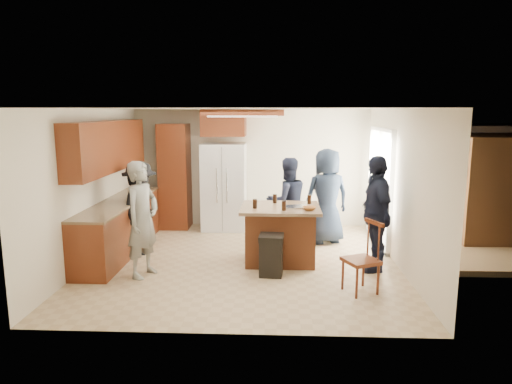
{
  "coord_description": "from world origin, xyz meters",
  "views": [
    {
      "loc": [
        0.53,
        -7.23,
        2.47
      ],
      "look_at": [
        0.21,
        0.14,
        1.15
      ],
      "focal_mm": 32.0,
      "sensor_mm": 36.0,
      "label": 1
    }
  ],
  "objects_px": {
    "person_counter": "(140,208)",
    "trash_bin": "(271,255)",
    "person_behind_left": "(287,202)",
    "kitchen_island": "(280,234)",
    "spindle_chair": "(362,260)",
    "person_behind_right": "(327,196)",
    "refrigerator": "(224,187)",
    "person_front_left": "(142,219)",
    "person_side_right": "(376,213)"
  },
  "relations": [
    {
      "from": "person_behind_right",
      "to": "person_front_left",
      "type": "bearing_deg",
      "value": 14.37
    },
    {
      "from": "person_behind_right",
      "to": "person_counter",
      "type": "xyz_separation_m",
      "value": [
        -3.3,
        -0.79,
        -0.08
      ]
    },
    {
      "from": "trash_bin",
      "to": "refrigerator",
      "type": "bearing_deg",
      "value": 110.49
    },
    {
      "from": "person_front_left",
      "to": "person_behind_left",
      "type": "relative_size",
      "value": 1.07
    },
    {
      "from": "person_behind_right",
      "to": "refrigerator",
      "type": "height_order",
      "value": "refrigerator"
    },
    {
      "from": "person_behind_left",
      "to": "refrigerator",
      "type": "height_order",
      "value": "refrigerator"
    },
    {
      "from": "person_front_left",
      "to": "spindle_chair",
      "type": "distance_m",
      "value": 3.24
    },
    {
      "from": "person_counter",
      "to": "spindle_chair",
      "type": "bearing_deg",
      "value": -114.25
    },
    {
      "from": "person_counter",
      "to": "trash_bin",
      "type": "height_order",
      "value": "person_counter"
    },
    {
      "from": "kitchen_island",
      "to": "spindle_chair",
      "type": "distance_m",
      "value": 1.67
    },
    {
      "from": "person_behind_left",
      "to": "refrigerator",
      "type": "bearing_deg",
      "value": -59.53
    },
    {
      "from": "person_behind_left",
      "to": "refrigerator",
      "type": "distance_m",
      "value": 1.71
    },
    {
      "from": "person_front_left",
      "to": "person_behind_right",
      "type": "height_order",
      "value": "person_behind_right"
    },
    {
      "from": "person_front_left",
      "to": "person_behind_right",
      "type": "distance_m",
      "value": 3.49
    },
    {
      "from": "trash_bin",
      "to": "person_counter",
      "type": "bearing_deg",
      "value": 156.41
    },
    {
      "from": "person_counter",
      "to": "trash_bin",
      "type": "distance_m",
      "value": 2.54
    },
    {
      "from": "spindle_chair",
      "to": "person_behind_left",
      "type": "bearing_deg",
      "value": 113.82
    },
    {
      "from": "person_behind_left",
      "to": "person_counter",
      "type": "bearing_deg",
      "value": -5.18
    },
    {
      "from": "person_behind_left",
      "to": "person_side_right",
      "type": "relative_size",
      "value": 0.91
    },
    {
      "from": "person_counter",
      "to": "spindle_chair",
      "type": "relative_size",
      "value": 1.63
    },
    {
      "from": "trash_bin",
      "to": "spindle_chair",
      "type": "height_order",
      "value": "spindle_chair"
    },
    {
      "from": "person_front_left",
      "to": "person_side_right",
      "type": "xyz_separation_m",
      "value": [
        3.53,
        0.43,
        0.03
      ]
    },
    {
      "from": "person_side_right",
      "to": "refrigerator",
      "type": "height_order",
      "value": "person_side_right"
    },
    {
      "from": "person_front_left",
      "to": "person_behind_left",
      "type": "xyz_separation_m",
      "value": [
        2.19,
        1.71,
        -0.06
      ]
    },
    {
      "from": "person_side_right",
      "to": "person_front_left",
      "type": "bearing_deg",
      "value": -89.29
    },
    {
      "from": "person_front_left",
      "to": "trash_bin",
      "type": "bearing_deg",
      "value": -66.57
    },
    {
      "from": "person_behind_left",
      "to": "person_front_left",
      "type": "bearing_deg",
      "value": 19.31
    },
    {
      "from": "person_front_left",
      "to": "trash_bin",
      "type": "xyz_separation_m",
      "value": [
        1.92,
        0.1,
        -0.55
      ]
    },
    {
      "from": "person_side_right",
      "to": "trash_bin",
      "type": "bearing_deg",
      "value": -84.67
    },
    {
      "from": "person_behind_left",
      "to": "person_counter",
      "type": "relative_size",
      "value": 1.01
    },
    {
      "from": "person_behind_right",
      "to": "spindle_chair",
      "type": "height_order",
      "value": "person_behind_right"
    },
    {
      "from": "person_behind_left",
      "to": "trash_bin",
      "type": "distance_m",
      "value": 1.71
    },
    {
      "from": "kitchen_island",
      "to": "trash_bin",
      "type": "height_order",
      "value": "kitchen_island"
    },
    {
      "from": "person_side_right",
      "to": "kitchen_island",
      "type": "relative_size",
      "value": 1.41
    },
    {
      "from": "kitchen_island",
      "to": "person_side_right",
      "type": "bearing_deg",
      "value": -12.15
    },
    {
      "from": "person_front_left",
      "to": "person_behind_right",
      "type": "xyz_separation_m",
      "value": [
        2.93,
        1.89,
        0.02
      ]
    },
    {
      "from": "kitchen_island",
      "to": "person_behind_left",
      "type": "bearing_deg",
      "value": 81.81
    },
    {
      "from": "person_side_right",
      "to": "kitchen_island",
      "type": "height_order",
      "value": "person_side_right"
    },
    {
      "from": "person_front_left",
      "to": "refrigerator",
      "type": "relative_size",
      "value": 0.97
    },
    {
      "from": "person_front_left",
      "to": "person_side_right",
      "type": "distance_m",
      "value": 3.56
    },
    {
      "from": "person_behind_left",
      "to": "trash_bin",
      "type": "height_order",
      "value": "person_behind_left"
    },
    {
      "from": "person_side_right",
      "to": "spindle_chair",
      "type": "relative_size",
      "value": 1.81
    },
    {
      "from": "person_behind_left",
      "to": "kitchen_island",
      "type": "distance_m",
      "value": 1.03
    },
    {
      "from": "person_behind_left",
      "to": "spindle_chair",
      "type": "xyz_separation_m",
      "value": [
        0.98,
        -2.21,
        -0.36
      ]
    },
    {
      "from": "person_front_left",
      "to": "person_side_right",
      "type": "relative_size",
      "value": 0.97
    },
    {
      "from": "person_counter",
      "to": "trash_bin",
      "type": "xyz_separation_m",
      "value": [
        2.28,
        -1.0,
        -0.49
      ]
    },
    {
      "from": "person_front_left",
      "to": "person_side_right",
      "type": "bearing_deg",
      "value": -62.62
    },
    {
      "from": "person_side_right",
      "to": "refrigerator",
      "type": "bearing_deg",
      "value": -138.68
    },
    {
      "from": "person_counter",
      "to": "trash_bin",
      "type": "relative_size",
      "value": 2.57
    },
    {
      "from": "person_counter",
      "to": "trash_bin",
      "type": "bearing_deg",
      "value": -113.53
    }
  ]
}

